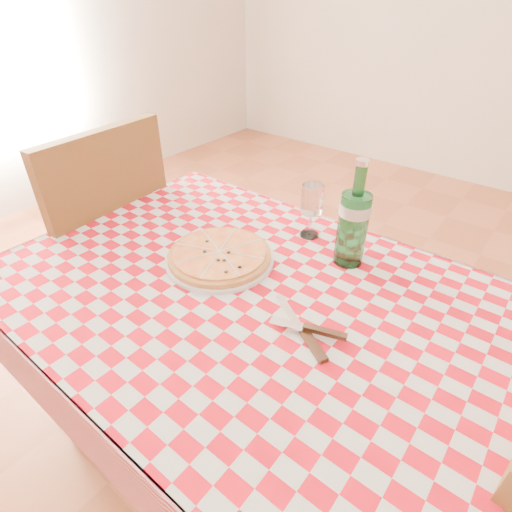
{
  "coord_description": "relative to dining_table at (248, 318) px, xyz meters",
  "views": [
    {
      "loc": [
        0.5,
        -0.59,
        1.39
      ],
      "look_at": [
        -0.02,
        0.06,
        0.82
      ],
      "focal_mm": 28.0,
      "sensor_mm": 36.0,
      "label": 1
    }
  ],
  "objects": [
    {
      "name": "cutlery",
      "position": [
        0.19,
        -0.04,
        0.11
      ],
      "size": [
        0.25,
        0.21,
        0.03
      ],
      "primitive_type": null,
      "rotation": [
        0.0,
        0.0,
        -0.04
      ],
      "color": "silver",
      "rests_on": "tablecloth"
    },
    {
      "name": "pizza_plate",
      "position": [
        -0.14,
        0.05,
        0.12
      ],
      "size": [
        0.39,
        0.39,
        0.04
      ],
      "primitive_type": null,
      "rotation": [
        0.0,
        0.0,
        0.38
      ],
      "color": "gold",
      "rests_on": "tablecloth"
    },
    {
      "name": "wine_glass",
      "position": [
        -0.02,
        0.32,
        0.18
      ],
      "size": [
        0.08,
        0.08,
        0.16
      ],
      "primitive_type": null,
      "rotation": [
        0.0,
        0.0,
        0.24
      ],
      "color": "white",
      "rests_on": "tablecloth"
    },
    {
      "name": "tablecloth",
      "position": [
        0.0,
        0.0,
        0.09
      ],
      "size": [
        1.3,
        0.9,
        0.01
      ],
      "primitive_type": "cube",
      "color": "#B50B19",
      "rests_on": "dining_table"
    },
    {
      "name": "dining_table",
      "position": [
        0.0,
        0.0,
        0.0
      ],
      "size": [
        1.2,
        0.8,
        0.75
      ],
      "color": "brown",
      "rests_on": "ground"
    },
    {
      "name": "chair_far",
      "position": [
        -0.75,
        0.05,
        -0.08
      ],
      "size": [
        0.5,
        0.5,
        1.02
      ],
      "rotation": [
        0.0,
        0.0,
        3.22
      ],
      "color": "brown",
      "rests_on": "ground"
    },
    {
      "name": "water_bottle",
      "position": [
        0.14,
        0.27,
        0.24
      ],
      "size": [
        0.09,
        0.09,
        0.29
      ],
      "primitive_type": null,
      "rotation": [
        0.0,
        0.0,
        -0.07
      ],
      "color": "#1B6D30",
      "rests_on": "tablecloth"
    }
  ]
}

